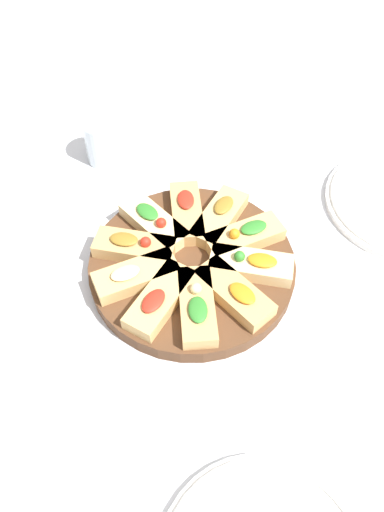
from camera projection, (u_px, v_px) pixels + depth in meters
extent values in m
plane|color=silver|center=(192.00, 271.00, 0.74)|extent=(3.00, 3.00, 0.00)
cylinder|color=#51331E|center=(192.00, 266.00, 0.73)|extent=(0.30, 0.30, 0.03)
cube|color=tan|center=(234.00, 293.00, 0.68)|extent=(0.10, 0.12, 0.02)
ellipsoid|color=orange|center=(242.00, 293.00, 0.66)|extent=(0.04, 0.05, 0.01)
cube|color=#E5C689|center=(251.00, 265.00, 0.71)|extent=(0.06, 0.12, 0.02)
ellipsoid|color=orange|center=(262.00, 260.00, 0.69)|extent=(0.03, 0.04, 0.01)
sphere|color=#2D7A28|center=(240.00, 256.00, 0.70)|extent=(0.02, 0.02, 0.02)
cube|color=tan|center=(244.00, 237.00, 0.74)|extent=(0.11, 0.12, 0.02)
ellipsoid|color=#2D7A28|center=(254.00, 227.00, 0.73)|extent=(0.05, 0.05, 0.01)
sphere|color=orange|center=(234.00, 234.00, 0.72)|extent=(0.02, 0.02, 0.02)
cube|color=tan|center=(219.00, 218.00, 0.76)|extent=(0.12, 0.07, 0.02)
ellipsoid|color=olive|center=(224.00, 205.00, 0.76)|extent=(0.05, 0.03, 0.01)
cube|color=tan|center=(187.00, 213.00, 0.77)|extent=(0.13, 0.09, 0.02)
ellipsoid|color=red|center=(186.00, 199.00, 0.77)|extent=(0.05, 0.04, 0.01)
cube|color=#E5C689|center=(154.00, 223.00, 0.76)|extent=(0.10, 0.12, 0.02)
ellipsoid|color=#2D7A28|center=(147.00, 211.00, 0.75)|extent=(0.04, 0.05, 0.01)
sphere|color=red|center=(161.00, 223.00, 0.73)|extent=(0.02, 0.02, 0.02)
cube|color=tan|center=(135.00, 247.00, 0.73)|extent=(0.06, 0.12, 0.02)
ellipsoid|color=olive|center=(124.00, 239.00, 0.72)|extent=(0.03, 0.04, 0.01)
sphere|color=red|center=(146.00, 242.00, 0.71)|extent=(0.02, 0.02, 0.02)
cube|color=tan|center=(136.00, 276.00, 0.69)|extent=(0.11, 0.12, 0.02)
ellipsoid|color=beige|center=(125.00, 273.00, 0.68)|extent=(0.05, 0.05, 0.01)
cube|color=tan|center=(160.00, 299.00, 0.67)|extent=(0.12, 0.07, 0.02)
ellipsoid|color=red|center=(153.00, 301.00, 0.65)|extent=(0.05, 0.03, 0.01)
cube|color=tan|center=(197.00, 306.00, 0.66)|extent=(0.13, 0.09, 0.02)
ellipsoid|color=#2D7A28|center=(198.00, 310.00, 0.64)|extent=(0.05, 0.04, 0.01)
sphere|color=beige|center=(196.00, 289.00, 0.66)|extent=(0.02, 0.02, 0.02)
cylinder|color=silver|center=(103.00, 141.00, 0.87)|extent=(0.06, 0.06, 0.08)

